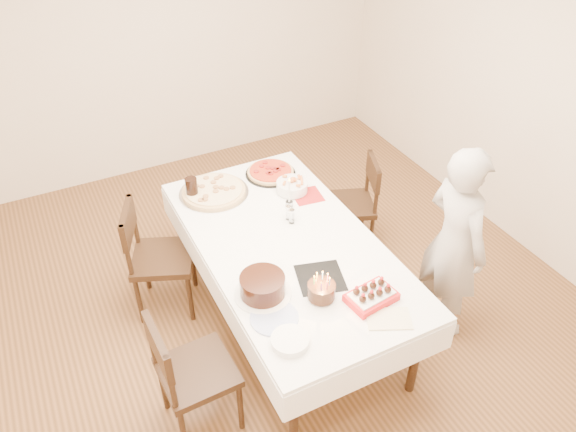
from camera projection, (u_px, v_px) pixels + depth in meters
name	position (u px, v px, depth m)	size (l,w,h in m)	color
floor	(283.00, 310.00, 4.35)	(5.00, 5.00, 0.00)	brown
wall_back	(164.00, 38.00, 5.31)	(4.50, 0.04, 2.70)	beige
wall_right	(541.00, 92.00, 4.34)	(0.04, 5.00, 2.70)	beige
dining_table	(288.00, 282.00, 4.06)	(1.14, 2.14, 0.75)	white
chair_right_savory	(349.00, 205.00, 4.73)	(0.44, 0.44, 0.86)	#331D11
chair_left_savory	(163.00, 258.00, 4.14)	(0.48, 0.48, 0.93)	#331D11
chair_left_dessert	(197.00, 372.00, 3.34)	(0.47, 0.47, 0.92)	#331D11
person	(454.00, 244.00, 3.83)	(0.55, 0.36, 1.50)	#B7B0AC
pizza_white	(214.00, 191.00, 4.29)	(0.53, 0.53, 0.04)	beige
pizza_pepperoni	(271.00, 172.00, 4.50)	(0.40, 0.40, 0.04)	red
red_placemat	(307.00, 196.00, 4.28)	(0.21, 0.21, 0.01)	#B21E1E
pasta_bowl	(292.00, 186.00, 4.30)	(0.24, 0.24, 0.08)	white
taper_candle	(289.00, 192.00, 4.09)	(0.05, 0.05, 0.26)	white
shaker_pair	(292.00, 216.00, 3.98)	(0.10, 0.10, 0.12)	white
cola_glass	(192.00, 188.00, 4.21)	(0.09, 0.09, 0.17)	black
layer_cake	(262.00, 286.00, 3.40)	(0.35, 0.35, 0.14)	black
cake_board	(320.00, 278.00, 3.56)	(0.29, 0.29, 0.01)	black
birthday_cake	(322.00, 287.00, 3.36)	(0.17, 0.17, 0.16)	#3C2110
strawberry_box	(371.00, 296.00, 3.38)	(0.30, 0.20, 0.07)	red
box_lid	(388.00, 319.00, 3.28)	(0.26, 0.17, 0.02)	beige
plate_stack	(290.00, 341.00, 3.12)	(0.22, 0.22, 0.05)	white
china_plate	(274.00, 318.00, 3.28)	(0.29, 0.29, 0.01)	white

